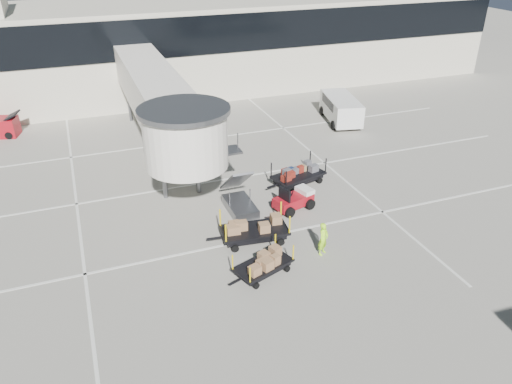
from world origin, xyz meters
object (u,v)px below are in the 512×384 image
at_px(baggage_tug, 294,200).
at_px(ground_worker, 323,239).
at_px(suitcase_cart, 298,175).
at_px(minivan, 340,107).
at_px(box_cart_far, 253,230).
at_px(box_cart_near, 261,266).

distance_m(baggage_tug, ground_worker, 4.56).
xyz_separation_m(suitcase_cart, minivan, (7.93, 9.01, 0.63)).
height_order(baggage_tug, ground_worker, ground_worker).
distance_m(baggage_tug, box_cart_far, 3.97).
height_order(suitcase_cart, box_cart_near, suitcase_cart).
bearing_deg(ground_worker, box_cart_near, 156.55).
bearing_deg(baggage_tug, box_cart_near, -143.87).
xyz_separation_m(box_cart_near, box_cart_far, (0.65, 2.86, 0.09)).
xyz_separation_m(baggage_tug, box_cart_far, (-3.30, -2.21, 0.08)).
distance_m(box_cart_near, box_cart_far, 2.93).
bearing_deg(minivan, ground_worker, -108.88).
xyz_separation_m(suitcase_cart, box_cart_near, (-5.46, -7.81, -0.05)).
height_order(suitcase_cart, ground_worker, ground_worker).
bearing_deg(box_cart_far, minivan, 54.18).
xyz_separation_m(baggage_tug, box_cart_near, (-3.95, -5.06, -0.01)).
bearing_deg(box_cart_far, baggage_tug, 40.32).
height_order(baggage_tug, minivan, minivan).
height_order(box_cart_near, ground_worker, ground_worker).
height_order(box_cart_far, minivan, minivan).
bearing_deg(box_cart_far, box_cart_near, -96.17).
bearing_deg(ground_worker, suitcase_cart, 41.81).
xyz_separation_m(box_cart_near, ground_worker, (3.42, 0.54, 0.32)).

